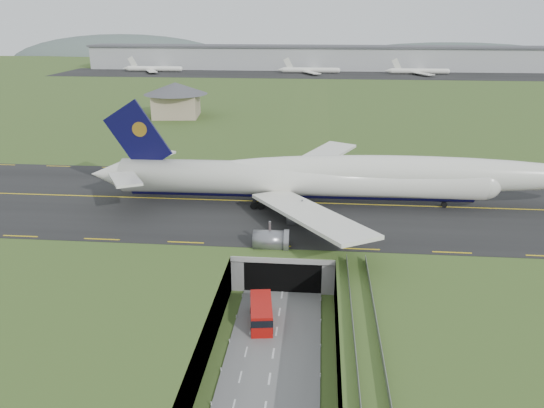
# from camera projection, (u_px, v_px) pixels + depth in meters

# --- Properties ---
(ground) EXTENTS (900.00, 900.00, 0.00)m
(ground) POSITION_uv_depth(u_px,v_px,m) (278.00, 321.00, 74.97)
(ground) COLOR #3B5823
(ground) RESTS_ON ground
(airfield_deck) EXTENTS (800.00, 800.00, 6.00)m
(airfield_deck) POSITION_uv_depth(u_px,v_px,m) (278.00, 302.00, 73.96)
(airfield_deck) COLOR gray
(airfield_deck) RESTS_ON ground
(trench_road) EXTENTS (12.00, 75.00, 0.20)m
(trench_road) POSITION_uv_depth(u_px,v_px,m) (274.00, 352.00, 67.91)
(trench_road) COLOR slate
(trench_road) RESTS_ON ground
(taxiway) EXTENTS (800.00, 44.00, 0.18)m
(taxiway) POSITION_uv_depth(u_px,v_px,m) (292.00, 203.00, 103.85)
(taxiway) COLOR black
(taxiway) RESTS_ON airfield_deck
(tunnel_portal) EXTENTS (17.00, 22.30, 6.00)m
(tunnel_portal) POSITION_uv_depth(u_px,v_px,m) (286.00, 250.00, 89.52)
(tunnel_portal) COLOR gray
(tunnel_portal) RESTS_ON ground
(guideway) EXTENTS (3.00, 53.00, 7.05)m
(guideway) POSITION_uv_depth(u_px,v_px,m) (370.00, 382.00, 54.32)
(guideway) COLOR #A8A8A3
(guideway) RESTS_ON ground
(jumbo_jet) EXTENTS (97.74, 62.37, 20.63)m
(jumbo_jet) POSITION_uv_depth(u_px,v_px,m) (336.00, 178.00, 100.70)
(jumbo_jet) COLOR white
(jumbo_jet) RESTS_ON ground
(shuttle_tram) EXTENTS (4.02, 8.22, 3.21)m
(shuttle_tram) POSITION_uv_depth(u_px,v_px,m) (261.00, 313.00, 73.63)
(shuttle_tram) COLOR #B2100B
(shuttle_tram) RESTS_ON ground
(service_building) EXTENTS (24.79, 24.79, 12.28)m
(service_building) POSITION_uv_depth(u_px,v_px,m) (176.00, 97.00, 188.76)
(service_building) COLOR tan
(service_building) RESTS_ON ground
(cargo_terminal) EXTENTS (320.00, 67.00, 15.60)m
(cargo_terminal) POSITION_uv_depth(u_px,v_px,m) (314.00, 58.00, 350.95)
(cargo_terminal) COLOR #B2B2B2
(cargo_terminal) RESTS_ON ground
(distant_hills) EXTENTS (700.00, 91.00, 60.00)m
(distant_hills) POSITION_uv_depth(u_px,v_px,m) (388.00, 68.00, 473.87)
(distant_hills) COLOR #506059
(distant_hills) RESTS_ON ground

